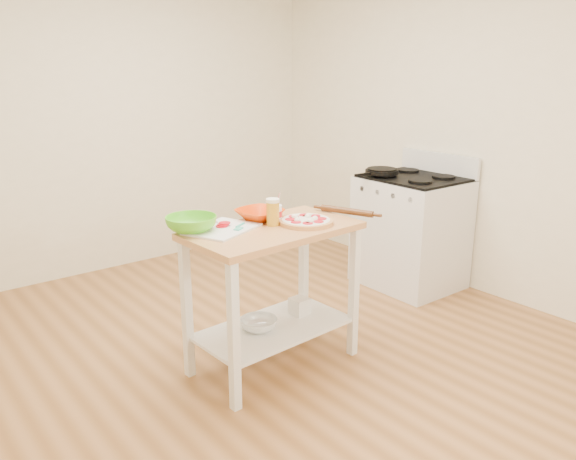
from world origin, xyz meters
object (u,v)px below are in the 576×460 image
(shelf_bin, at_px, (300,306))
(orange_bowl, at_px, (260,214))
(rolling_pin, at_px, (347,211))
(shelf_glass_bowl, at_px, (259,324))
(prep_island, at_px, (273,269))
(beer_pint, at_px, (273,212))
(spatula, at_px, (239,227))
(knife, at_px, (194,227))
(cutting_board, at_px, (221,229))
(green_bowl, at_px, (191,224))
(gas_stove, at_px, (411,231))
(yogurt_tub, at_px, (275,213))
(pizza, at_px, (306,221))
(skillet, at_px, (381,172))

(shelf_bin, bearing_deg, orange_bowl, 142.80)
(rolling_pin, distance_m, shelf_glass_bowl, 0.91)
(prep_island, height_order, orange_bowl, orange_bowl)
(orange_bowl, bearing_deg, shelf_glass_bowl, -129.79)
(shelf_bin, bearing_deg, rolling_pin, -17.90)
(orange_bowl, bearing_deg, beer_pint, -95.47)
(spatula, xyz_separation_m, orange_bowl, (0.22, 0.10, 0.02))
(prep_island, bearing_deg, shelf_glass_bowl, 168.97)
(knife, xyz_separation_m, beer_pint, (0.42, -0.20, 0.06))
(orange_bowl, relative_size, beer_pint, 1.69)
(spatula, height_order, knife, knife)
(cutting_board, distance_m, beer_pint, 0.32)
(green_bowl, height_order, rolling_pin, green_bowl)
(gas_stove, distance_m, yogurt_tub, 1.75)
(orange_bowl, bearing_deg, green_bowl, 176.03)
(pizza, bearing_deg, prep_island, 165.46)
(skillet, height_order, cutting_board, skillet)
(prep_island, distance_m, beer_pint, 0.34)
(skillet, bearing_deg, cutting_board, -164.12)
(beer_pint, bearing_deg, rolling_pin, -10.62)
(knife, distance_m, green_bowl, 0.04)
(orange_bowl, bearing_deg, knife, 173.55)
(rolling_pin, bearing_deg, spatula, 168.44)
(green_bowl, bearing_deg, pizza, -23.99)
(pizza, bearing_deg, beer_pint, 152.44)
(green_bowl, bearing_deg, rolling_pin, -16.28)
(green_bowl, xyz_separation_m, shelf_glass_bowl, (0.32, -0.21, -0.65))
(skillet, bearing_deg, shelf_glass_bowl, -158.86)
(knife, bearing_deg, pizza, -32.35)
(yogurt_tub, bearing_deg, skillet, 17.75)
(spatula, bearing_deg, cutting_board, 119.07)
(orange_bowl, bearing_deg, spatula, -155.28)
(skillet, bearing_deg, prep_island, -157.16)
(prep_island, bearing_deg, knife, 148.21)
(spatula, xyz_separation_m, rolling_pin, (0.73, -0.15, 0.00))
(knife, distance_m, yogurt_tub, 0.50)
(spatula, bearing_deg, shelf_glass_bowl, -71.02)
(skillet, height_order, spatula, skillet)
(yogurt_tub, bearing_deg, orange_bowl, 113.07)
(pizza, height_order, cutting_board, pizza)
(cutting_board, bearing_deg, prep_island, -50.58)
(green_bowl, bearing_deg, orange_bowl, -3.97)
(beer_pint, bearing_deg, knife, 154.26)
(skillet, height_order, pizza, skillet)
(yogurt_tub, relative_size, shelf_bin, 1.71)
(skillet, xyz_separation_m, beer_pint, (-1.53, -0.53, 0.01))
(cutting_board, height_order, beer_pint, beer_pint)
(skillet, distance_m, spatula, 1.81)
(cutting_board, bearing_deg, gas_stove, -15.40)
(beer_pint, bearing_deg, green_bowl, 157.50)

